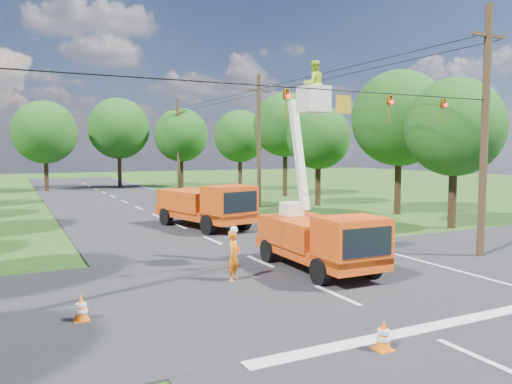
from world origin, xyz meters
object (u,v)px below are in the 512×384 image
ground_worker (234,256)px  tree_far_a (45,132)px  tree_right_e (240,136)px  bucket_truck (319,227)px  traffic_cone_0 (383,335)px  traffic_cone_4 (81,308)px  tree_right_b (399,118)px  traffic_cone_6 (257,214)px  traffic_cone_3 (234,226)px  tree_right_d (285,125)px  tree_far_b (119,129)px  tree_right_c (318,137)px  distant_car (182,194)px  second_truck (206,205)px  tree_far_c (181,135)px  tree_right_a (455,127)px  pole_right_mid (259,140)px  pole_right_far (178,143)px  traffic_cone_2 (287,239)px  pole_right_near (485,130)px

ground_worker → tree_far_a: bearing=51.8°
tree_right_e → tree_far_a: (-18.80, 8.00, 0.38)m
bucket_truck → traffic_cone_0: bearing=-111.6°
bucket_truck → traffic_cone_4: (-8.32, -1.82, -1.24)m
bucket_truck → ground_worker: size_ratio=4.43×
tree_far_a → tree_right_b: bearing=-57.2°
traffic_cone_6 → tree_far_a: 31.63m
traffic_cone_3 → traffic_cone_4: size_ratio=1.00×
tree_right_d → tree_far_b: tree_far_b is taller
tree_right_c → tree_right_e: bearing=87.9°
distant_car → tree_right_b: tree_right_b is taller
second_truck → tree_far_c: 31.65m
distant_car → tree_right_a: size_ratio=0.44×
tree_far_b → traffic_cone_4: bearing=-102.3°
traffic_cone_0 → pole_right_mid: (9.98, 25.74, 4.75)m
bucket_truck → tree_far_a: 42.81m
second_truck → traffic_cone_3: bearing=-84.2°
pole_right_far → tree_far_c: pole_right_far is taller
tree_far_a → pole_right_far: bearing=-12.5°
traffic_cone_2 → pole_right_near: bearing=-41.3°
bucket_truck → pole_right_far: 39.91m
bucket_truck → distant_car: 25.50m
pole_right_near → pole_right_far: same height
tree_right_c → traffic_cone_0: bearing=-120.7°
traffic_cone_2 → tree_right_b: (12.52, 6.71, 6.08)m
tree_far_b → tree_far_c: bearing=-24.8°
tree_far_c → tree_right_c: bearing=-80.9°
ground_worker → tree_far_a: 42.48m
pole_right_mid → tree_far_c: bearing=87.4°
pole_right_mid → traffic_cone_0: bearing=-111.2°
traffic_cone_3 → tree_right_c: (11.30, 9.24, 4.95)m
traffic_cone_0 → pole_right_near: pole_right_near is taller
second_truck → traffic_cone_6: second_truck is taller
tree_right_c → tree_right_d: tree_right_d is taller
ground_worker → tree_right_d: 31.54m
tree_right_e → tree_far_a: 20.43m
tree_right_d → tree_far_b: size_ratio=0.94×
distant_car → traffic_cone_0: 32.47m
ground_worker → pole_right_mid: pole_right_mid is taller
tree_right_a → tree_right_c: (-0.30, 13.00, -0.25)m
tree_far_a → tree_right_e: bearing=-23.1°
tree_right_a → tree_right_e: bearing=89.4°
tree_right_a → tree_far_a: size_ratio=0.87×
distant_car → tree_far_a: 20.03m
ground_worker → pole_right_mid: 22.16m
traffic_cone_0 → traffic_cone_6: (6.62, 19.36, 0.00)m
traffic_cone_4 → tree_far_b: 47.44m
traffic_cone_6 → pole_right_mid: 8.63m
bucket_truck → tree_right_e: size_ratio=0.87×
pole_right_far → tree_right_b: size_ratio=1.04×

